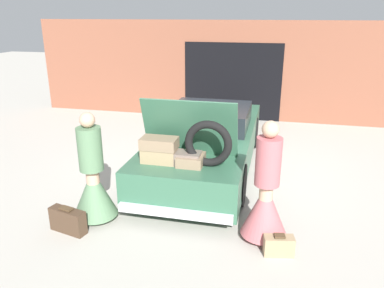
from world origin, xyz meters
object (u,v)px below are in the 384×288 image
person_right (265,199)px  suitcase_beside_left_person (68,220)px  car (207,141)px  suitcase_beside_right_person (279,245)px  person_left (93,183)px

person_right → suitcase_beside_left_person: bearing=105.9°
car → suitcase_beside_right_person: car is taller
person_left → car: bearing=146.8°
person_left → person_right: size_ratio=0.98×
person_left → suitcase_beside_right_person: person_left is taller
person_right → suitcase_beside_left_person: size_ratio=2.94×
suitcase_beside_left_person → suitcase_beside_right_person: suitcase_beside_left_person is taller
suitcase_beside_left_person → suitcase_beside_right_person: bearing=2.5°
car → person_left: car is taller
person_left → suitcase_beside_right_person: 2.79m
suitcase_beside_right_person → person_right: bearing=122.6°
person_left → suitcase_beside_right_person: size_ratio=4.08×
car → person_left: bearing=-118.3°
suitcase_beside_left_person → car: bearing=61.8°
person_right → suitcase_beside_right_person: person_right is taller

